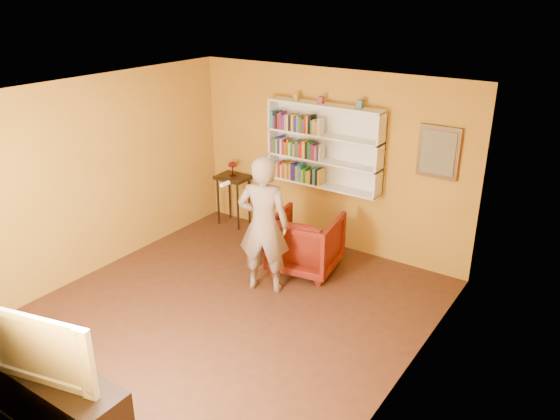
{
  "coord_description": "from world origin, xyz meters",
  "views": [
    {
      "loc": [
        3.77,
        -4.37,
        3.77
      ],
      "look_at": [
        0.31,
        0.75,
        1.21
      ],
      "focal_mm": 35.0,
      "sensor_mm": 36.0,
      "label": 1
    }
  ],
  "objects_px": {
    "ruby_lustre": "(232,166)",
    "person": "(264,225)",
    "bookshelf": "(326,146)",
    "console_table": "(233,184)",
    "armchair": "(306,242)",
    "tv_cabinet": "(57,399)",
    "television": "(46,342)"
  },
  "relations": [
    {
      "from": "bookshelf",
      "to": "television",
      "type": "xyz_separation_m",
      "value": [
        -0.12,
        -4.66,
        -0.7
      ]
    },
    {
      "from": "armchair",
      "to": "person",
      "type": "height_order",
      "value": "person"
    },
    {
      "from": "bookshelf",
      "to": "console_table",
      "type": "bearing_deg",
      "value": -174.45
    },
    {
      "from": "bookshelf",
      "to": "person",
      "type": "xyz_separation_m",
      "value": [
        0.02,
        -1.61,
        -0.67
      ]
    },
    {
      "from": "bookshelf",
      "to": "person",
      "type": "height_order",
      "value": "bookshelf"
    },
    {
      "from": "armchair",
      "to": "person",
      "type": "bearing_deg",
      "value": 67.49
    },
    {
      "from": "console_table",
      "to": "television",
      "type": "height_order",
      "value": "television"
    },
    {
      "from": "armchair",
      "to": "person",
      "type": "relative_size",
      "value": 0.5
    },
    {
      "from": "tv_cabinet",
      "to": "television",
      "type": "bearing_deg",
      "value": 0.0
    },
    {
      "from": "console_table",
      "to": "armchair",
      "type": "distance_m",
      "value": 1.99
    },
    {
      "from": "bookshelf",
      "to": "ruby_lustre",
      "type": "relative_size",
      "value": 7.56
    },
    {
      "from": "console_table",
      "to": "television",
      "type": "relative_size",
      "value": 0.72
    },
    {
      "from": "console_table",
      "to": "person",
      "type": "bearing_deg",
      "value": -41.04
    },
    {
      "from": "bookshelf",
      "to": "television",
      "type": "distance_m",
      "value": 4.71
    },
    {
      "from": "ruby_lustre",
      "to": "person",
      "type": "distance_m",
      "value": 2.21
    },
    {
      "from": "ruby_lustre",
      "to": "television",
      "type": "distance_m",
      "value": 4.75
    },
    {
      "from": "ruby_lustre",
      "to": "bookshelf",
      "type": "bearing_deg",
      "value": 5.55
    },
    {
      "from": "tv_cabinet",
      "to": "television",
      "type": "xyz_separation_m",
      "value": [
        0.0,
        0.0,
        0.62
      ]
    },
    {
      "from": "ruby_lustre",
      "to": "armchair",
      "type": "relative_size",
      "value": 0.26
    },
    {
      "from": "bookshelf",
      "to": "tv_cabinet",
      "type": "height_order",
      "value": "bookshelf"
    },
    {
      "from": "bookshelf",
      "to": "ruby_lustre",
      "type": "distance_m",
      "value": 1.74
    },
    {
      "from": "person",
      "to": "bookshelf",
      "type": "bearing_deg",
      "value": -111.56
    },
    {
      "from": "ruby_lustre",
      "to": "television",
      "type": "bearing_deg",
      "value": -71.31
    },
    {
      "from": "console_table",
      "to": "armchair",
      "type": "height_order",
      "value": "console_table"
    },
    {
      "from": "television",
      "to": "ruby_lustre",
      "type": "bearing_deg",
      "value": 95.4
    },
    {
      "from": "armchair",
      "to": "tv_cabinet",
      "type": "xyz_separation_m",
      "value": [
        -0.32,
        -3.81,
        -0.14
      ]
    },
    {
      "from": "ruby_lustre",
      "to": "tv_cabinet",
      "type": "bearing_deg",
      "value": -71.31
    },
    {
      "from": "ruby_lustre",
      "to": "armchair",
      "type": "xyz_separation_m",
      "value": [
        1.84,
        -0.69,
        -0.61
      ]
    },
    {
      "from": "bookshelf",
      "to": "console_table",
      "type": "distance_m",
      "value": 1.87
    },
    {
      "from": "bookshelf",
      "to": "tv_cabinet",
      "type": "relative_size",
      "value": 1.16
    },
    {
      "from": "armchair",
      "to": "person",
      "type": "xyz_separation_m",
      "value": [
        -0.17,
        -0.76,
        0.5
      ]
    },
    {
      "from": "bookshelf",
      "to": "ruby_lustre",
      "type": "bearing_deg",
      "value": -174.45
    }
  ]
}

